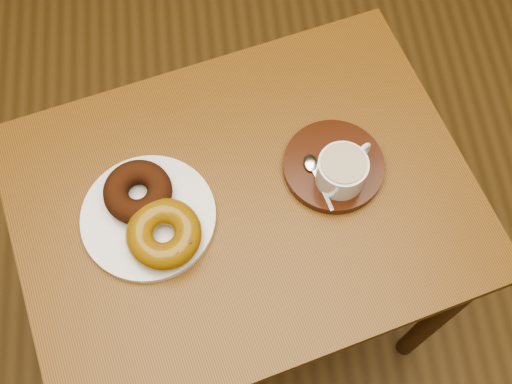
{
  "coord_description": "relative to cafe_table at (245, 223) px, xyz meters",
  "views": [
    {
      "loc": [
        0.02,
        -0.21,
        1.67
      ],
      "look_at": [
        0.07,
        0.22,
        0.72
      ],
      "focal_mm": 45.0,
      "sensor_mm": 36.0,
      "label": 1
    }
  ],
  "objects": [
    {
      "name": "donut_caramel",
      "position": [
        -0.13,
        -0.06,
        0.15
      ],
      "size": [
        0.15,
        0.15,
        0.04
      ],
      "rotation": [
        0.0,
        0.0,
        0.28
      ],
      "color": "#885F0E",
      "rests_on": "donut_plate"
    },
    {
      "name": "donut_plate",
      "position": [
        -0.16,
        -0.02,
        0.12
      ],
      "size": [
        0.25,
        0.25,
        0.01
      ],
      "primitive_type": "cylinder",
      "rotation": [
        0.0,
        0.0,
        0.18
      ],
      "color": "white",
      "rests_on": "cafe_table"
    },
    {
      "name": "saucer",
      "position": [
        0.15,
        0.04,
        0.12
      ],
      "size": [
        0.2,
        0.2,
        0.02
      ],
      "primitive_type": "cylinder",
      "rotation": [
        0.0,
        0.0,
        0.19
      ],
      "color": "black",
      "rests_on": "cafe_table"
    },
    {
      "name": "teaspoon",
      "position": [
        0.12,
        0.03,
        0.13
      ],
      "size": [
        0.04,
        0.11,
        0.01
      ],
      "rotation": [
        0.0,
        0.0,
        0.25
      ],
      "color": "silver",
      "rests_on": "saucer"
    },
    {
      "name": "coffee_cup",
      "position": [
        0.16,
        0.01,
        0.16
      ],
      "size": [
        0.1,
        0.08,
        0.06
      ],
      "rotation": [
        0.0,
        0.0,
        0.65
      ],
      "color": "white",
      "rests_on": "saucer"
    },
    {
      "name": "cafe_table",
      "position": [
        0.0,
        0.0,
        0.0
      ],
      "size": [
        0.86,
        0.73,
        0.7
      ],
      "rotation": [
        0.0,
        0.0,
        0.25
      ],
      "color": "brown",
      "rests_on": "ground"
    },
    {
      "name": "donut_cinnamon",
      "position": [
        -0.17,
        0.02,
        0.15
      ],
      "size": [
        0.14,
        0.14,
        0.04
      ],
      "primitive_type": "torus",
      "rotation": [
        0.0,
        0.0,
        0.35
      ],
      "color": "#35180A",
      "rests_on": "donut_plate"
    }
  ]
}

